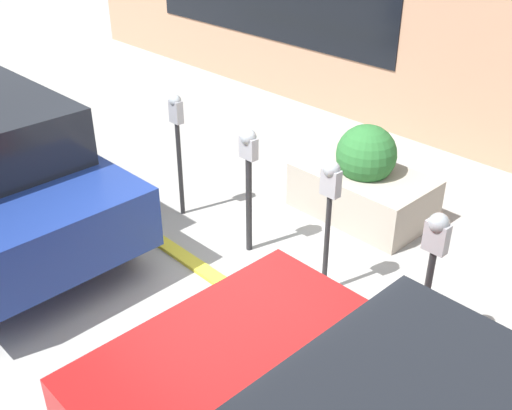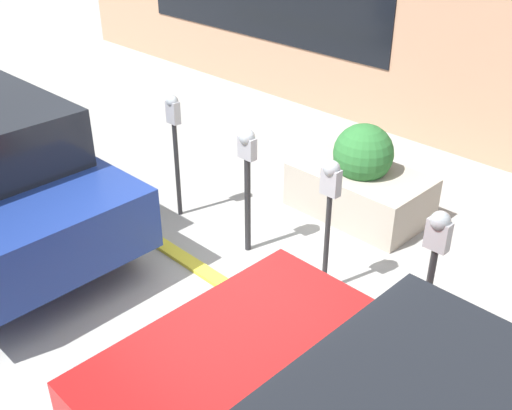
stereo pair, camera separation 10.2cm
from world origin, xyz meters
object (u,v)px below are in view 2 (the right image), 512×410
Objects in this scene: parking_meter_fourth at (174,131)px; parking_meter_nearest at (435,251)px; parking_meter_second at (330,195)px; planter_box at (361,181)px; parking_meter_middle at (247,166)px.

parking_meter_nearest is at bearing 179.96° from parking_meter_fourth.
parking_meter_nearest is 0.98× the size of parking_meter_second.
parking_meter_nearest is 2.44m from planter_box.
parking_meter_second reaches higher than planter_box.
parking_meter_fourth is 0.95× the size of planter_box.
parking_meter_nearest is 0.88× the size of planter_box.
parking_meter_second is 1.75m from planter_box.
parking_meter_nearest reaches higher than planter_box.
planter_box is at bearing -40.68° from parking_meter_nearest.
parking_meter_second is at bearing -3.67° from parking_meter_nearest.
parking_meter_second is (1.11, -0.07, 0.04)m from parking_meter_nearest.
parking_meter_fourth is at bearing -0.04° from parking_meter_nearest.
parking_meter_nearest is 2.16m from parking_meter_middle.
parking_meter_second reaches higher than parking_meter_nearest.
parking_meter_fourth reaches higher than parking_meter_nearest.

